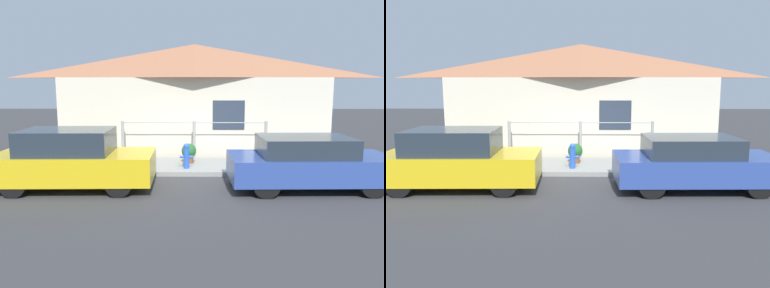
% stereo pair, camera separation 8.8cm
% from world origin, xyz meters
% --- Properties ---
extents(ground_plane, '(60.00, 60.00, 0.00)m').
position_xyz_m(ground_plane, '(0.00, 0.00, 0.00)').
color(ground_plane, '#38383A').
extents(sidewalk, '(24.00, 2.18, 0.13)m').
position_xyz_m(sidewalk, '(0.00, 1.09, 0.07)').
color(sidewalk, gray).
rests_on(sidewalk, ground_plane).
extents(house, '(9.90, 2.23, 4.05)m').
position_xyz_m(house, '(0.00, 3.48, 3.23)').
color(house, beige).
rests_on(house, ground_plane).
extents(fence, '(4.90, 0.10, 1.26)m').
position_xyz_m(fence, '(0.00, 2.03, 0.82)').
color(fence, '#999993').
rests_on(fence, sidewalk).
extents(car_left, '(3.99, 1.89, 1.51)m').
position_xyz_m(car_left, '(-3.03, -1.23, 0.74)').
color(car_left, gold).
rests_on(car_left, ground_plane).
extents(car_right, '(4.07, 1.87, 1.33)m').
position_xyz_m(car_right, '(2.88, -1.23, 0.68)').
color(car_right, '#2D4793').
rests_on(car_right, ground_plane).
extents(fire_hydrant, '(0.40, 0.18, 0.76)m').
position_xyz_m(fire_hydrant, '(-0.22, 0.50, 0.53)').
color(fire_hydrant, blue).
rests_on(fire_hydrant, sidewalk).
extents(potted_plant_near_hydrant, '(0.47, 0.47, 0.63)m').
position_xyz_m(potted_plant_near_hydrant, '(-0.16, 1.26, 0.49)').
color(potted_plant_near_hydrant, brown).
rests_on(potted_plant_near_hydrant, sidewalk).
extents(potted_plant_by_fence, '(0.48, 0.48, 0.59)m').
position_xyz_m(potted_plant_by_fence, '(-3.20, 1.76, 0.44)').
color(potted_plant_by_fence, brown).
rests_on(potted_plant_by_fence, sidewalk).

